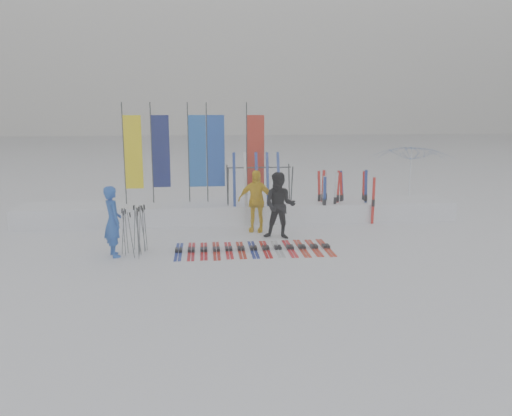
{
  "coord_description": "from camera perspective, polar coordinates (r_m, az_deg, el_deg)",
  "views": [
    {
      "loc": [
        -1.15,
        -11.32,
        3.57
      ],
      "look_at": [
        0.2,
        1.6,
        1.0
      ],
      "focal_mm": 35.0,
      "sensor_mm": 36.0,
      "label": 1
    }
  ],
  "objects": [
    {
      "name": "ski_rack",
      "position": [
        15.77,
        0.38,
        3.22
      ],
      "size": [
        2.04,
        0.8,
        1.23
      ],
      "color": "#383A3F",
      "rests_on": "ground"
    },
    {
      "name": "person_black",
      "position": [
        13.91,
        2.72,
        0.26
      ],
      "size": [
        1.08,
        0.94,
        1.87
      ],
      "primitive_type": "imported",
      "rotation": [
        0.0,
        0.0,
        -0.3
      ],
      "color": "black",
      "rests_on": "ground"
    },
    {
      "name": "ski_row",
      "position": [
        12.95,
        -0.28,
        -4.66
      ],
      "size": [
        4.0,
        1.68,
        0.07
      ],
      "color": "navy",
      "rests_on": "ground"
    },
    {
      "name": "feather_flags",
      "position": [
        16.18,
        -7.32,
        6.4
      ],
      "size": [
        4.45,
        0.24,
        3.2
      ],
      "color": "#383A3F",
      "rests_on": "ground"
    },
    {
      "name": "tent_canopy",
      "position": [
        18.14,
        17.29,
        3.22
      ],
      "size": [
        2.76,
        2.81,
        2.43
      ],
      "primitive_type": "imported",
      "rotation": [
        0.0,
        0.0,
        -0.04
      ],
      "color": "white",
      "rests_on": "ground"
    },
    {
      "name": "ground",
      "position": [
        11.92,
        -0.16,
        -6.23
      ],
      "size": [
        120.0,
        120.0,
        0.0
      ],
      "primitive_type": "plane",
      "color": "white",
      "rests_on": "ground"
    },
    {
      "name": "person_blue",
      "position": [
        12.7,
        -16.05,
        -1.49
      ],
      "size": [
        0.65,
        0.76,
        1.76
      ],
      "primitive_type": "imported",
      "rotation": [
        0.0,
        0.0,
        1.99
      ],
      "color": "#1E4DB1",
      "rests_on": "ground"
    },
    {
      "name": "upright_skis",
      "position": [
        16.47,
        9.68,
        1.31
      ],
      "size": [
        1.65,
        1.05,
        1.67
      ],
      "color": "red",
      "rests_on": "ground"
    },
    {
      "name": "person_yellow",
      "position": [
        14.72,
        -0.02,
        0.81
      ],
      "size": [
        1.16,
        0.74,
        1.83
      ],
      "primitive_type": "imported",
      "rotation": [
        0.0,
        0.0,
        -0.29
      ],
      "color": "yellow",
      "rests_on": "ground"
    },
    {
      "name": "snow_bank",
      "position": [
        16.29,
        -1.8,
        -0.39
      ],
      "size": [
        14.0,
        1.6,
        0.6
      ],
      "primitive_type": "cube",
      "color": "white",
      "rests_on": "ground"
    },
    {
      "name": "pole_cluster",
      "position": [
        12.8,
        -13.59,
        -2.56
      ],
      "size": [
        0.61,
        0.9,
        1.24
      ],
      "color": "#595B60",
      "rests_on": "ground"
    }
  ]
}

